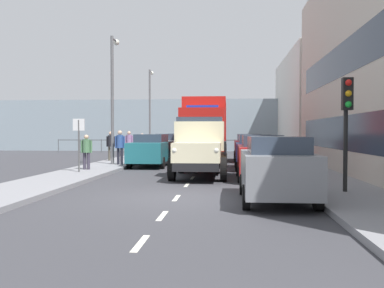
% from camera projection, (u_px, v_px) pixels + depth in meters
% --- Properties ---
extents(ground_plane, '(80.00, 80.00, 0.00)m').
position_uv_depth(ground_plane, '(198.00, 171.00, 20.59)').
color(ground_plane, '#38383D').
extents(sidewalk_left, '(2.41, 36.58, 0.15)m').
position_uv_depth(sidewalk_left, '(302.00, 170.00, 20.18)').
color(sidewalk_left, gray).
rests_on(sidewalk_left, ground_plane).
extents(sidewalk_right, '(2.41, 36.58, 0.15)m').
position_uv_depth(sidewalk_right, '(99.00, 168.00, 21.00)').
color(sidewalk_right, gray).
rests_on(sidewalk_right, ground_plane).
extents(road_centreline_markings, '(0.12, 32.70, 0.01)m').
position_uv_depth(road_centreline_markings, '(198.00, 171.00, 20.25)').
color(road_centreline_markings, silver).
rests_on(road_centreline_markings, ground_plane).
extents(building_far_block, '(6.16, 14.57, 8.00)m').
position_uv_depth(building_far_block, '(323.00, 106.00, 35.33)').
color(building_far_block, silver).
rests_on(building_far_block, ground_plane).
extents(sea_horizon, '(80.00, 0.80, 5.00)m').
position_uv_depth(sea_horizon, '(214.00, 125.00, 41.73)').
color(sea_horizon, '#84939E').
rests_on(sea_horizon, ground_plane).
extents(seawall_railing, '(28.08, 0.08, 1.20)m').
position_uv_depth(seawall_railing, '(212.00, 143.00, 38.19)').
color(seawall_railing, '#4C5156').
rests_on(seawall_railing, ground_plane).
extents(truck_vintage_cream, '(2.17, 5.64, 2.43)m').
position_uv_depth(truck_vintage_cream, '(200.00, 148.00, 17.44)').
color(truck_vintage_cream, black).
rests_on(truck_vintage_cream, ground_plane).
extents(lorry_cargo_red, '(2.58, 8.20, 3.87)m').
position_uv_depth(lorry_cargo_red, '(205.00, 128.00, 26.49)').
color(lorry_cargo_red, red).
rests_on(lorry_cargo_red, ground_plane).
extents(car_grey_kerbside_near, '(1.84, 4.04, 1.72)m').
position_uv_depth(car_grey_kerbside_near, '(276.00, 168.00, 11.33)').
color(car_grey_kerbside_near, slate).
rests_on(car_grey_kerbside_near, ground_plane).
extents(car_red_kerbside_1, '(1.84, 3.82, 1.72)m').
position_uv_depth(car_red_kerbside_1, '(261.00, 157.00, 16.66)').
color(car_red_kerbside_1, '#B21E1E').
rests_on(car_red_kerbside_1, ground_plane).
extents(car_navy_kerbside_2, '(1.88, 3.90, 1.72)m').
position_uv_depth(car_navy_kerbside_2, '(254.00, 151.00, 21.33)').
color(car_navy_kerbside_2, navy).
rests_on(car_navy_kerbside_2, ground_plane).
extents(car_maroon_kerbside_3, '(1.82, 4.15, 1.72)m').
position_uv_depth(car_maroon_kerbside_3, '(249.00, 147.00, 27.19)').
color(car_maroon_kerbside_3, maroon).
rests_on(car_maroon_kerbside_3, ground_plane).
extents(car_teal_oppositeside_0, '(1.87, 4.56, 1.72)m').
position_uv_depth(car_teal_oppositeside_0, '(151.00, 150.00, 23.12)').
color(car_teal_oppositeside_0, '#1E6670').
rests_on(car_teal_oppositeside_0, ground_plane).
extents(car_silver_oppositeside_1, '(1.80, 4.29, 1.72)m').
position_uv_depth(car_silver_oppositeside_1, '(168.00, 146.00, 29.61)').
color(car_silver_oppositeside_1, '#B7BABF').
rests_on(car_silver_oppositeside_1, ground_plane).
extents(car_white_oppositeside_2, '(1.95, 4.51, 1.72)m').
position_uv_depth(car_white_oppositeside_2, '(179.00, 143.00, 35.86)').
color(car_white_oppositeside_2, white).
rests_on(car_white_oppositeside_2, ground_plane).
extents(pedestrian_strolling, '(0.53, 0.34, 1.57)m').
position_uv_depth(pedestrian_strolling, '(86.00, 149.00, 19.52)').
color(pedestrian_strolling, '#383342').
rests_on(pedestrian_strolling, sidewalk_right).
extents(pedestrian_couple_b, '(0.53, 0.34, 1.77)m').
position_uv_depth(pedestrian_couple_b, '(120.00, 144.00, 22.50)').
color(pedestrian_couple_b, black).
rests_on(pedestrian_couple_b, sidewalk_right).
extents(pedestrian_with_bag, '(0.53, 0.34, 1.72)m').
position_uv_depth(pedestrian_with_bag, '(111.00, 143.00, 25.59)').
color(pedestrian_with_bag, '#4C473D').
rests_on(pedestrian_with_bag, sidewalk_right).
extents(pedestrian_couple_a, '(0.53, 0.34, 1.75)m').
position_uv_depth(pedestrian_couple_a, '(129.00, 142.00, 27.89)').
color(pedestrian_couple_a, '#383342').
rests_on(pedestrian_couple_a, sidewalk_right).
extents(pedestrian_by_lamp, '(0.53, 0.34, 1.60)m').
position_uv_depth(pedestrian_by_lamp, '(142.00, 143.00, 29.30)').
color(pedestrian_by_lamp, '#383342').
rests_on(pedestrian_by_lamp, sidewalk_right).
extents(traffic_light_near, '(0.28, 0.41, 3.20)m').
position_uv_depth(traffic_light_near, '(347.00, 109.00, 12.11)').
color(traffic_light_near, black).
rests_on(traffic_light_near, sidewalk_left).
extents(lamp_post_promenade, '(0.32, 1.14, 6.73)m').
position_uv_depth(lamp_post_promenade, '(113.00, 89.00, 22.87)').
color(lamp_post_promenade, '#59595B').
rests_on(lamp_post_promenade, sidewalk_right).
extents(lamp_post_far, '(0.32, 1.14, 6.83)m').
position_uv_depth(lamp_post_far, '(150.00, 104.00, 35.79)').
color(lamp_post_far, '#59595B').
rests_on(lamp_post_far, sidewalk_right).
extents(street_sign, '(0.50, 0.07, 2.25)m').
position_uv_depth(street_sign, '(79.00, 136.00, 18.28)').
color(street_sign, '#4C4C4C').
rests_on(street_sign, sidewalk_right).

